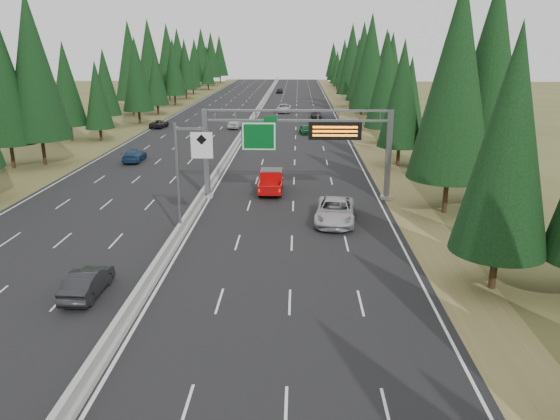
{
  "coord_description": "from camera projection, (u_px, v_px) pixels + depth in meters",
  "views": [
    {
      "loc": [
        8.35,
        -11.76,
        13.13
      ],
      "look_at": [
        7.3,
        20.0,
        3.5
      ],
      "focal_mm": 35.0,
      "sensor_mm": 36.0,
      "label": 1
    }
  ],
  "objects": [
    {
      "name": "car_onc_near",
      "position": [
        87.0,
        282.0,
        29.53
      ],
      "size": [
        1.62,
        4.49,
        1.47
      ],
      "primitive_type": "imported",
      "rotation": [
        0.0,
        0.0,
        3.13
      ],
      "color": "black",
      "rests_on": "road"
    },
    {
      "name": "shoulder_left",
      "position": [
        144.0,
        126.0,
        92.39
      ],
      "size": [
        3.6,
        260.0,
        0.06
      ],
      "primitive_type": "cube",
      "color": "#4F4F25",
      "rests_on": "ground"
    },
    {
      "name": "tree_row_left",
      "position": [
        98.0,
        70.0,
        83.17
      ],
      "size": [
        11.69,
        240.36,
        18.9
      ],
      "color": "black",
      "rests_on": "ground"
    },
    {
      "name": "car_ahead_far",
      "position": [
        280.0,
        91.0,
        154.02
      ],
      "size": [
        1.95,
        4.13,
        1.37
      ],
      "primitive_type": "imported",
      "rotation": [
        0.0,
        0.0,
        -0.09
      ],
      "color": "black",
      "rests_on": "road"
    },
    {
      "name": "sign_gantry",
      "position": [
        304.0,
        140.0,
        46.88
      ],
      "size": [
        16.75,
        0.98,
        7.8
      ],
      "color": "slate",
      "rests_on": "road"
    },
    {
      "name": "hov_sign_pole",
      "position": [
        186.0,
        171.0,
        37.81
      ],
      "size": [
        2.8,
        0.5,
        8.0
      ],
      "color": "slate",
      "rests_on": "road"
    },
    {
      "name": "median_barrier",
      "position": [
        248.0,
        124.0,
        91.72
      ],
      "size": [
        0.7,
        260.0,
        0.85
      ],
      "color": "gray",
      "rests_on": "road"
    },
    {
      "name": "car_ahead_green",
      "position": [
        305.0,
        129.0,
        83.53
      ],
      "size": [
        1.92,
        4.03,
        1.33
      ],
      "primitive_type": "imported",
      "rotation": [
        0.0,
        0.0,
        0.09
      ],
      "color": "#135426",
      "rests_on": "road"
    },
    {
      "name": "car_ahead_dkred",
      "position": [
        337.0,
        129.0,
        83.1
      ],
      "size": [
        1.92,
        4.56,
        1.46
      ],
      "primitive_type": "imported",
      "rotation": [
        0.0,
        0.0,
        -0.08
      ],
      "color": "#500B19",
      "rests_on": "road"
    },
    {
      "name": "car_ahead_dkgrey",
      "position": [
        316.0,
        115.0,
        101.12
      ],
      "size": [
        2.0,
        4.54,
        1.3
      ],
      "primitive_type": "imported",
      "rotation": [
        0.0,
        0.0,
        0.04
      ],
      "color": "black",
      "rests_on": "road"
    },
    {
      "name": "car_onc_blue",
      "position": [
        134.0,
        155.0,
        63.65
      ],
      "size": [
        2.26,
        5.11,
        1.46
      ],
      "primitive_type": "imported",
      "rotation": [
        0.0,
        0.0,
        3.19
      ],
      "color": "navy",
      "rests_on": "road"
    },
    {
      "name": "car_onc_far",
      "position": [
        159.0,
        124.0,
        89.66
      ],
      "size": [
        2.57,
        4.79,
        1.28
      ],
      "primitive_type": "imported",
      "rotation": [
        0.0,
        0.0,
        3.04
      ],
      "color": "black",
      "rests_on": "road"
    },
    {
      "name": "car_ahead_white",
      "position": [
        284.0,
        108.0,
        109.95
      ],
      "size": [
        3.06,
        6.09,
        1.65
      ],
      "primitive_type": "imported",
      "rotation": [
        0.0,
        0.0,
        -0.05
      ],
      "color": "#BCBCBC",
      "rests_on": "road"
    },
    {
      "name": "road",
      "position": [
        248.0,
        126.0,
        91.83
      ],
      "size": [
        32.0,
        260.0,
        0.08
      ],
      "primitive_type": "cube",
      "color": "black",
      "rests_on": "ground"
    },
    {
      "name": "silver_minivan",
      "position": [
        335.0,
        211.0,
        41.71
      ],
      "size": [
        3.57,
        6.64,
        1.77
      ],
      "primitive_type": "imported",
      "rotation": [
        0.0,
        0.0,
        -0.1
      ],
      "color": "#B5B5BA",
      "rests_on": "road"
    },
    {
      "name": "tree_row_right",
      "position": [
        403.0,
        76.0,
        71.88
      ],
      "size": [
        11.56,
        241.28,
        18.77
      ],
      "color": "black",
      "rests_on": "ground"
    },
    {
      "name": "car_onc_white",
      "position": [
        235.0,
        123.0,
        89.04
      ],
      "size": [
        2.22,
        4.88,
        1.62
      ],
      "primitive_type": "imported",
      "rotation": [
        0.0,
        0.0,
        3.08
      ],
      "color": "silver",
      "rests_on": "road"
    },
    {
      "name": "red_pickup",
      "position": [
        271.0,
        180.0,
        50.68
      ],
      "size": [
        2.09,
        5.86,
        1.91
      ],
      "color": "black",
      "rests_on": "road"
    },
    {
      "name": "shoulder_right",
      "position": [
        354.0,
        127.0,
        91.27
      ],
      "size": [
        3.6,
        260.0,
        0.06
      ],
      "primitive_type": "cube",
      "color": "olive",
      "rests_on": "ground"
    }
  ]
}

